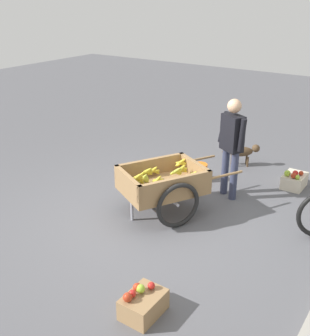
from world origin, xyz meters
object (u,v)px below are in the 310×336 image
at_px(fruit_cart, 163,184).
at_px(plastic_bucket, 200,172).
at_px(apple_crate, 143,303).
at_px(dog, 243,151).
at_px(vendor_person, 232,141).
at_px(mixed_fruit_crate, 294,180).

xyz_separation_m(fruit_cart, plastic_bucket, (-1.27, -0.10, -0.29)).
height_order(fruit_cart, apple_crate, fruit_cart).
bearing_deg(dog, plastic_bucket, -17.96).
height_order(vendor_person, dog, vendor_person).
distance_m(plastic_bucket, apple_crate, 3.25).
relative_size(plastic_bucket, mixed_fruit_crate, 0.65).
relative_size(dog, mixed_fruit_crate, 1.31).
relative_size(vendor_person, apple_crate, 3.46).
distance_m(vendor_person, plastic_bucket, 1.03).
height_order(vendor_person, mixed_fruit_crate, vendor_person).
height_order(plastic_bucket, mixed_fruit_crate, mixed_fruit_crate).
relative_size(fruit_cart, apple_crate, 4.12).
relative_size(apple_crate, mixed_fruit_crate, 1.00).
bearing_deg(mixed_fruit_crate, vendor_person, -40.24).
bearing_deg(fruit_cart, plastic_bucket, -175.61).
bearing_deg(plastic_bucket, vendor_person, 67.68).
distance_m(fruit_cart, apple_crate, 2.07).
bearing_deg(mixed_fruit_crate, dog, -109.74).
bearing_deg(dog, fruit_cart, -5.67).
relative_size(fruit_cart, dog, 3.14).
bearing_deg(mixed_fruit_crate, apple_crate, -5.00).
bearing_deg(plastic_bucket, fruit_cart, 4.39).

